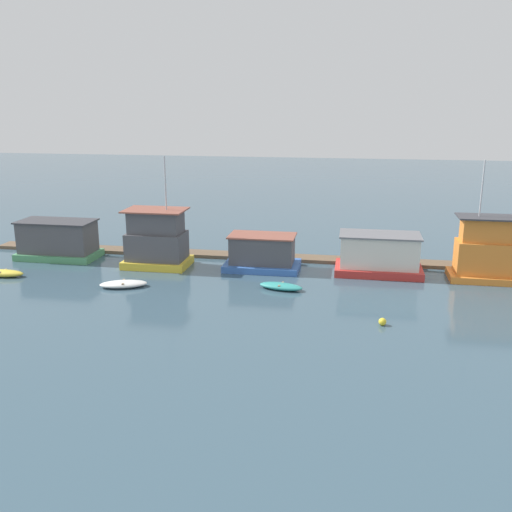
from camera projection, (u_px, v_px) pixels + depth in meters
The scene contains 13 objects.
ground_plane at pixel (258, 269), 47.61m from camera, with size 200.00×200.00×0.00m, color #385160.
dock_walkway at pixel (265, 257), 50.86m from camera, with size 51.00×1.94×0.30m, color brown.
houseboat_green at pixel (58, 240), 50.58m from camera, with size 6.97×3.65×3.41m.
houseboat_yellow at pixel (157, 241), 47.96m from camera, with size 5.39×3.66×9.29m.
houseboat_blue at pixel (262, 253), 47.37m from camera, with size 6.20×3.84×2.91m.
houseboat_red at pixel (379, 255), 46.09m from camera, with size 6.94×3.96×3.27m.
houseboat_orange at pixel (491, 252), 44.11m from camera, with size 6.17×3.24×9.33m.
dinghy_yellow at pixel (3, 273), 45.54m from camera, with size 3.46×1.29×0.55m.
dinghy_white at pixel (123, 284), 42.91m from camera, with size 3.81×2.50×0.49m.
dinghy_teal at pixel (281, 286), 42.38m from camera, with size 3.49×1.89×0.48m.
mooring_post_centre at pixel (363, 255), 48.05m from camera, with size 0.25×0.25×2.05m, color brown.
mooring_post_near_right at pixel (69, 242), 52.45m from camera, with size 0.24×0.24×2.03m, color brown.
buoy_yellow at pixel (382, 322), 35.54m from camera, with size 0.49×0.49×0.49m, color yellow.
Camera 1 is at (7.65, -45.04, 13.47)m, focal length 40.00 mm.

